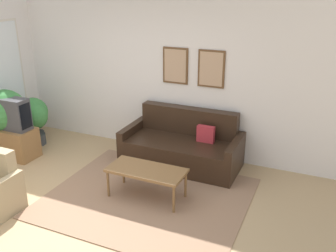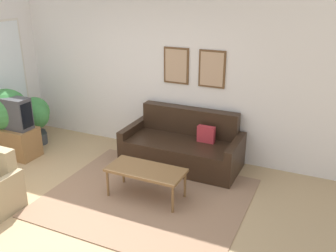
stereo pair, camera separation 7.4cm
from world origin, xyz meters
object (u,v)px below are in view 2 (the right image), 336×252
(coffee_table, at_px, (146,171))
(potted_plant_tall, at_px, (7,112))
(couch, at_px, (183,147))
(tv, at_px, (13,113))

(coffee_table, xyz_separation_m, potted_plant_tall, (-2.89, 0.36, 0.34))
(couch, distance_m, coffee_table, 1.18)
(couch, xyz_separation_m, coffee_table, (-0.07, -1.17, 0.10))
(coffee_table, bearing_deg, tv, 174.25)
(potted_plant_tall, bearing_deg, couch, 15.36)
(tv, bearing_deg, couch, 18.37)
(couch, height_order, tv, tv)
(tv, relative_size, potted_plant_tall, 0.56)
(potted_plant_tall, bearing_deg, tv, -22.02)
(coffee_table, height_order, potted_plant_tall, potted_plant_tall)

